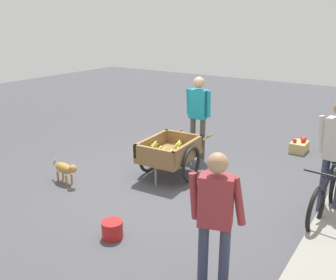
# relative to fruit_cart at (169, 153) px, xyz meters

# --- Properties ---
(ground_plane) EXTENTS (24.00, 24.00, 0.00)m
(ground_plane) POSITION_rel_fruit_cart_xyz_m (0.29, 0.14, -0.44)
(ground_plane) COLOR #47474C
(fruit_cart) EXTENTS (1.69, 0.98, 0.69)m
(fruit_cart) POSITION_rel_fruit_cart_xyz_m (0.00, 0.00, 0.00)
(fruit_cart) COLOR olive
(fruit_cart) RESTS_ON ground
(vendor_person) EXTENTS (0.22, 0.54, 1.66)m
(vendor_person) POSITION_rel_fruit_cart_xyz_m (-1.15, -0.07, 0.56)
(vendor_person) COLOR #4C4742
(vendor_person) RESTS_ON ground
(bicycle) EXTENTS (1.66, 0.46, 0.85)m
(bicycle) POSITION_rel_fruit_cart_xyz_m (0.00, 2.69, -0.08)
(bicycle) COLOR black
(bicycle) RESTS_ON ground
(dog) EXTENTS (0.24, 0.67, 0.40)m
(dog) POSITION_rel_fruit_cart_xyz_m (1.26, -1.32, -0.17)
(dog) COLOR #AD7A38
(dog) RESTS_ON ground
(plastic_bucket) EXTENTS (0.28, 0.28, 0.23)m
(plastic_bucket) POSITION_rel_fruit_cart_xyz_m (2.10, 0.49, -0.32)
(plastic_bucket) COLOR #B21E1E
(plastic_bucket) RESTS_ON ground
(apple_crate) EXTENTS (0.44, 0.32, 0.32)m
(apple_crate) POSITION_rel_fruit_cart_xyz_m (-2.63, 1.61, -0.31)
(apple_crate) COLOR tan
(apple_crate) RESTS_ON ground
(bystander_person) EXTENTS (0.30, 0.57, 1.53)m
(bystander_person) POSITION_rel_fruit_cart_xyz_m (2.24, 2.03, 0.47)
(bystander_person) COLOR #333851
(bystander_person) RESTS_ON ground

